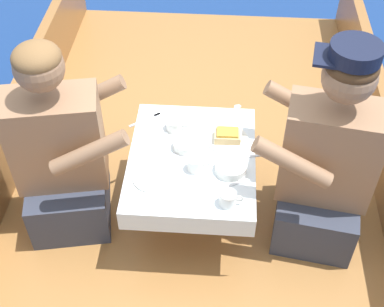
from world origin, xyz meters
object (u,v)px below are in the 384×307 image
person_port (62,155)px  person_starboard (325,165)px  coffee_cup_starboard (175,124)px  sandwich (228,135)px  coffee_cup_port (196,164)px  coffee_cup_center (228,198)px

person_port → person_starboard: 1.17m
person_starboard → coffee_cup_starboard: bearing=-8.7°
sandwich → coffee_cup_port: bearing=-125.0°
coffee_cup_port → person_port: bearing=176.3°
person_port → coffee_cup_starboard: 0.53m
person_port → person_starboard: size_ratio=0.95×
person_starboard → coffee_cup_center: size_ratio=10.57×
coffee_cup_center → person_starboard: bearing=28.0°
coffee_cup_center → person_port: bearing=163.3°
sandwich → person_port: bearing=-168.4°
sandwich → coffee_cup_port: coffee_cup_port is taller
person_port → coffee_cup_center: size_ratio=9.99×
coffee_cup_center → coffee_cup_starboard: bearing=120.9°
sandwich → coffee_cup_port: size_ratio=1.24×
person_port → coffee_cup_center: 0.78m
coffee_cup_port → coffee_cup_center: bearing=-51.8°
person_starboard → coffee_cup_port: 0.56m
person_port → coffee_cup_starboard: person_port is taller
person_port → coffee_cup_port: 0.61m
person_port → coffee_cup_starboard: (0.49, 0.21, 0.03)m
person_starboard → coffee_cup_starboard: (-0.68, 0.22, -0.00)m
coffee_cup_port → coffee_cup_starboard: bearing=114.7°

